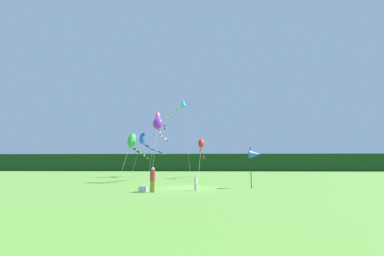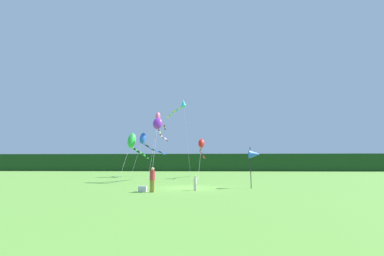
{
  "view_description": "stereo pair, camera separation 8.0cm",
  "coord_description": "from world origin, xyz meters",
  "px_view_note": "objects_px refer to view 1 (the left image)",
  "views": [
    {
      "loc": [
        1.28,
        -21.63,
        1.99
      ],
      "look_at": [
        0.0,
        6.0,
        5.71
      ],
      "focal_mm": 24.45,
      "sensor_mm": 36.0,
      "label": 1
    },
    {
      "loc": [
        1.36,
        -21.63,
        1.99
      ],
      "look_at": [
        0.0,
        6.0,
        5.71
      ],
      "focal_mm": 24.45,
      "sensor_mm": 36.0,
      "label": 2
    }
  ],
  "objects_px": {
    "kite_blue": "(144,140)",
    "kite_red": "(201,146)",
    "kite_green": "(133,142)",
    "kite_rainbow": "(159,118)",
    "kite_cyan": "(181,106)",
    "banner_flag_pole": "(255,155)",
    "cooler_box": "(143,189)",
    "kite_purple": "(159,126)",
    "person_child": "(196,182)",
    "person_adult": "(153,178)"
  },
  "relations": [
    {
      "from": "kite_blue",
      "to": "kite_red",
      "type": "relative_size",
      "value": 0.67
    },
    {
      "from": "kite_blue",
      "to": "kite_red",
      "type": "xyz_separation_m",
      "value": [
        8.43,
        -2.9,
        -1.06
      ]
    },
    {
      "from": "kite_green",
      "to": "kite_rainbow",
      "type": "xyz_separation_m",
      "value": [
        0.82,
        10.61,
        4.42
      ]
    },
    {
      "from": "kite_cyan",
      "to": "banner_flag_pole",
      "type": "bearing_deg",
      "value": -65.33
    },
    {
      "from": "cooler_box",
      "to": "kite_cyan",
      "type": "height_order",
      "value": "kite_cyan"
    },
    {
      "from": "kite_green",
      "to": "kite_cyan",
      "type": "bearing_deg",
      "value": 68.0
    },
    {
      "from": "cooler_box",
      "to": "kite_purple",
      "type": "relative_size",
      "value": 0.07
    },
    {
      "from": "person_child",
      "to": "banner_flag_pole",
      "type": "distance_m",
      "value": 5.47
    },
    {
      "from": "kite_cyan",
      "to": "person_child",
      "type": "bearing_deg",
      "value": -81.36
    },
    {
      "from": "person_adult",
      "to": "kite_green",
      "type": "relative_size",
      "value": 0.25
    },
    {
      "from": "person_child",
      "to": "kite_rainbow",
      "type": "xyz_separation_m",
      "value": [
        -6.08,
        18.43,
        8.01
      ]
    },
    {
      "from": "kite_red",
      "to": "kite_purple",
      "type": "distance_m",
      "value": 8.92
    },
    {
      "from": "person_adult",
      "to": "kite_purple",
      "type": "bearing_deg",
      "value": 97.93
    },
    {
      "from": "cooler_box",
      "to": "kite_blue",
      "type": "relative_size",
      "value": 0.07
    },
    {
      "from": "kite_red",
      "to": "kite_blue",
      "type": "bearing_deg",
      "value": 161.0
    },
    {
      "from": "kite_cyan",
      "to": "kite_green",
      "type": "xyz_separation_m",
      "value": [
        -4.15,
        -10.27,
        -6.19
      ]
    },
    {
      "from": "cooler_box",
      "to": "kite_blue",
      "type": "distance_m",
      "value": 20.59
    },
    {
      "from": "banner_flag_pole",
      "to": "kite_green",
      "type": "bearing_deg",
      "value": 152.79
    },
    {
      "from": "kite_rainbow",
      "to": "kite_purple",
      "type": "bearing_deg",
      "value": -79.84
    },
    {
      "from": "person_adult",
      "to": "kite_red",
      "type": "relative_size",
      "value": 0.15
    },
    {
      "from": "person_child",
      "to": "kite_rainbow",
      "type": "relative_size",
      "value": 0.11
    },
    {
      "from": "person_adult",
      "to": "person_child",
      "type": "bearing_deg",
      "value": 23.83
    },
    {
      "from": "person_child",
      "to": "kite_blue",
      "type": "relative_size",
      "value": 0.14
    },
    {
      "from": "cooler_box",
      "to": "kite_cyan",
      "type": "distance_m",
      "value": 21.66
    },
    {
      "from": "kite_green",
      "to": "person_adult",
      "type": "bearing_deg",
      "value": -66.41
    },
    {
      "from": "kite_red",
      "to": "kite_purple",
      "type": "bearing_deg",
      "value": -120.95
    },
    {
      "from": "cooler_box",
      "to": "kite_purple",
      "type": "distance_m",
      "value": 10.69
    },
    {
      "from": "kite_cyan",
      "to": "kite_green",
      "type": "height_order",
      "value": "kite_cyan"
    },
    {
      "from": "person_adult",
      "to": "cooler_box",
      "type": "relative_size",
      "value": 3.05
    },
    {
      "from": "person_adult",
      "to": "kite_rainbow",
      "type": "distance_m",
      "value": 21.39
    },
    {
      "from": "kite_red",
      "to": "person_child",
      "type": "bearing_deg",
      "value": -91.08
    },
    {
      "from": "kite_rainbow",
      "to": "kite_purple",
      "type": "relative_size",
      "value": 1.19
    },
    {
      "from": "kite_green",
      "to": "person_child",
      "type": "bearing_deg",
      "value": -48.59
    },
    {
      "from": "kite_cyan",
      "to": "kite_rainbow",
      "type": "distance_m",
      "value": 3.79
    },
    {
      "from": "banner_flag_pole",
      "to": "kite_rainbow",
      "type": "distance_m",
      "value": 20.65
    },
    {
      "from": "cooler_box",
      "to": "kite_cyan",
      "type": "relative_size",
      "value": 0.05
    },
    {
      "from": "kite_red",
      "to": "kite_purple",
      "type": "relative_size",
      "value": 1.41
    },
    {
      "from": "person_child",
      "to": "cooler_box",
      "type": "xyz_separation_m",
      "value": [
        -3.65,
        -1.0,
        -0.41
      ]
    },
    {
      "from": "person_child",
      "to": "banner_flag_pole",
      "type": "height_order",
      "value": "banner_flag_pole"
    },
    {
      "from": "banner_flag_pole",
      "to": "kite_red",
      "type": "relative_size",
      "value": 0.29
    },
    {
      "from": "cooler_box",
      "to": "kite_red",
      "type": "height_order",
      "value": "kite_red"
    },
    {
      "from": "person_child",
      "to": "kite_blue",
      "type": "distance_m",
      "value": 20.69
    },
    {
      "from": "cooler_box",
      "to": "kite_red",
      "type": "distance_m",
      "value": 17.47
    },
    {
      "from": "kite_green",
      "to": "kite_rainbow",
      "type": "height_order",
      "value": "kite_rainbow"
    },
    {
      "from": "kite_blue",
      "to": "person_adult",
      "type": "bearing_deg",
      "value": -75.18
    },
    {
      "from": "kite_red",
      "to": "banner_flag_pole",
      "type": "bearing_deg",
      "value": -72.09
    },
    {
      "from": "kite_blue",
      "to": "banner_flag_pole",
      "type": "bearing_deg",
      "value": -52.22
    },
    {
      "from": "kite_red",
      "to": "kite_cyan",
      "type": "distance_m",
      "value": 7.29
    },
    {
      "from": "kite_green",
      "to": "kite_red",
      "type": "bearing_deg",
      "value": 46.97
    },
    {
      "from": "cooler_box",
      "to": "kite_blue",
      "type": "height_order",
      "value": "kite_blue"
    }
  ]
}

